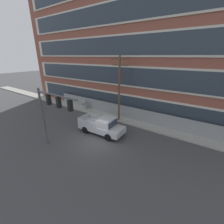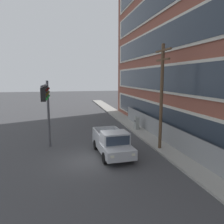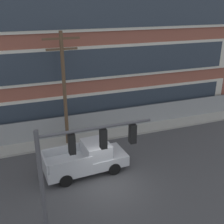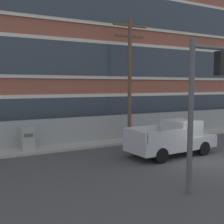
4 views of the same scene
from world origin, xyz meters
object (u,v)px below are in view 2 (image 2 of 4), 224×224
Objects in this scene: pickup_truck_silver at (112,143)px; utility_pole_near_corner at (162,93)px; traffic_signal_mast at (46,101)px; electrical_cabinet at (137,124)px.

pickup_truck_silver is 5.58m from utility_pole_near_corner.
traffic_signal_mast is 3.68× the size of electrical_cabinet.
utility_pole_near_corner is (1.20, 8.90, 0.58)m from traffic_signal_mast.
traffic_signal_mast is at bearing -108.71° from pickup_truck_silver.
traffic_signal_mast reaches higher than pickup_truck_silver.
utility_pole_near_corner reaches higher than pickup_truck_silver.
pickup_truck_silver is 8.47m from electrical_cabinet.
electrical_cabinet is (-6.80, 0.33, -3.94)m from utility_pole_near_corner.
utility_pole_near_corner reaches higher than traffic_signal_mast.
utility_pole_near_corner is at bearing -2.81° from electrical_cabinet.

